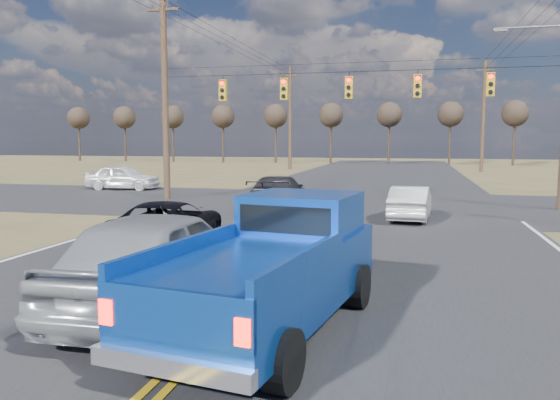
% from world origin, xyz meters
% --- Properties ---
extents(ground, '(160.00, 160.00, 0.00)m').
position_xyz_m(ground, '(0.00, 0.00, 0.00)').
color(ground, brown).
rests_on(ground, ground).
extents(road_main, '(14.00, 120.00, 0.02)m').
position_xyz_m(road_main, '(0.00, 10.00, 0.00)').
color(road_main, '#28282B').
rests_on(road_main, ground).
extents(road_cross, '(120.00, 12.00, 0.02)m').
position_xyz_m(road_cross, '(0.00, 18.00, 0.00)').
color(road_cross, '#28282B').
rests_on(road_cross, ground).
extents(signal_gantry, '(19.60, 4.83, 10.00)m').
position_xyz_m(signal_gantry, '(0.50, 17.79, 5.06)').
color(signal_gantry, '#473323').
rests_on(signal_gantry, ground).
extents(utility_poles, '(19.60, 58.32, 10.00)m').
position_xyz_m(utility_poles, '(0.00, 17.00, 5.23)').
color(utility_poles, '#473323').
rests_on(utility_poles, ground).
extents(treeline, '(87.00, 117.80, 7.40)m').
position_xyz_m(treeline, '(0.00, 26.96, 5.70)').
color(treeline, '#33261C').
rests_on(treeline, ground).
extents(pickup_truck, '(2.83, 5.69, 2.05)m').
position_xyz_m(pickup_truck, '(0.83, 1.10, 0.99)').
color(pickup_truck, black).
rests_on(pickup_truck, ground).
extents(silver_suv, '(2.30, 5.41, 1.82)m').
position_xyz_m(silver_suv, '(-1.40, 1.66, 0.91)').
color(silver_suv, '#A9ADB1').
rests_on(silver_suv, ground).
extents(black_suv, '(2.69, 4.98, 1.33)m').
position_xyz_m(black_suv, '(-3.61, 6.62, 0.66)').
color(black_suv, black).
rests_on(black_suv, ground).
extents(white_car_queue, '(1.63, 3.94, 1.27)m').
position_xyz_m(white_car_queue, '(2.84, 13.75, 0.63)').
color(white_car_queue, silver).
rests_on(white_car_queue, ground).
extents(dgrey_car_queue, '(2.37, 5.12, 1.45)m').
position_xyz_m(dgrey_car_queue, '(-2.66, 15.50, 0.72)').
color(dgrey_car_queue, '#2B2B30').
rests_on(dgrey_car_queue, ground).
extents(cross_car_west, '(1.98, 4.41, 1.47)m').
position_xyz_m(cross_car_west, '(-13.85, 22.19, 0.73)').
color(cross_car_west, white).
rests_on(cross_car_west, ground).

